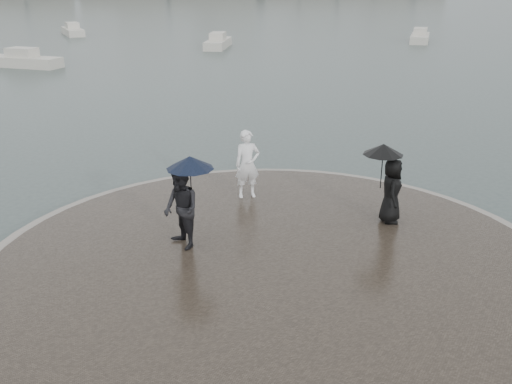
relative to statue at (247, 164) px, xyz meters
name	(u,v)px	position (x,y,z in m)	size (l,w,h in m)	color
ground	(339,384)	(-0.46, -7.28, -1.28)	(400.00, 400.00, 0.00)	#2B3835
kerb_ring	(273,270)	(-0.46, -3.78, -1.12)	(12.50, 12.50, 0.32)	gray
quay_tip	(273,269)	(-0.46, -3.78, -1.10)	(11.90, 11.90, 0.36)	#2D261E
statue	(247,164)	(0.00, 0.00, 0.00)	(0.67, 0.44, 1.83)	white
visitor_left	(183,199)	(-2.10, -2.52, 0.20)	(1.23, 1.14, 2.04)	black
visitor_right	(389,179)	(2.82, -2.51, 0.16)	(1.12, 1.03, 1.95)	black
boats	(191,42)	(4.84, 37.57, -0.90)	(39.33, 27.02, 1.50)	beige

